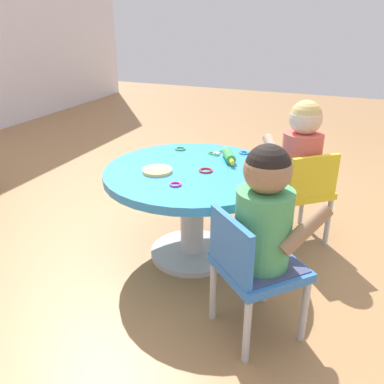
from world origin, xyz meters
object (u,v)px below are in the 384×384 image
craft_table (192,191)px  rolling_pin (229,156)px  seated_child_right (302,149)px  craft_scissors (217,153)px  child_chair_left (252,268)px  seated_child_left (265,213)px  child_chair_right (301,191)px

craft_table → rolling_pin: bearing=-32.6°
seated_child_right → craft_scissors: bearing=106.0°
child_chair_left → craft_scissors: (0.72, 0.40, 0.19)m
rolling_pin → craft_scissors: 0.13m
seated_child_left → child_chair_right: 0.82m
child_chair_right → craft_scissors: 0.50m
child_chair_left → seated_child_left: size_ratio=1.05×
child_chair_left → seated_child_right: bearing=-2.3°
seated_child_left → child_chair_right: size_ratio=0.95×
seated_child_right → craft_scissors: 0.45m
seated_child_right → rolling_pin: bearing=121.4°
craft_table → seated_child_left: seated_child_left is taller
seated_child_left → child_chair_right: (0.78, -0.03, -0.23)m
child_chair_right → craft_scissors: bearing=101.5°
seated_child_right → craft_scissors: size_ratio=3.58×
child_chair_right → rolling_pin: bearing=115.8°
craft_table → rolling_pin: (0.20, -0.13, 0.14)m
child_chair_right → craft_scissors: (-0.09, 0.46, 0.19)m
seated_child_right → rolling_pin: (-0.21, 0.34, -0.02)m
child_chair_left → seated_child_left: (0.03, -0.03, 0.23)m
rolling_pin → craft_scissors: size_ratio=1.51×
seated_child_left → craft_scissors: seated_child_left is taller
seated_child_right → rolling_pin: size_ratio=2.38×
craft_table → child_chair_left: 0.62m
craft_table → child_chair_left: child_chair_left is taller
seated_child_left → child_chair_left: bearing=137.6°
craft_scissors → craft_table: bearing=173.1°
child_chair_right → seated_child_right: 0.23m
seated_child_left → seated_child_right: 0.81m
craft_table → seated_child_right: bearing=-49.1°
seated_child_right → craft_scissors: (-0.12, 0.43, -0.04)m
craft_table → child_chair_right: child_chair_right is taller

